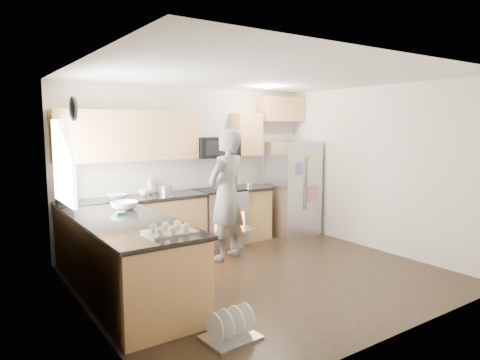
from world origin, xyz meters
TOP-DOWN VIEW (x-y plane):
  - ground at (0.00, 0.00)m, footprint 4.50×4.50m
  - room_shell at (-0.04, 0.02)m, footprint 4.54×4.04m
  - back_cabinet_run at (-0.59, 1.75)m, footprint 4.45×0.64m
  - peninsula at (-1.75, 0.25)m, footprint 0.96×2.36m
  - stove_range at (0.35, 1.69)m, footprint 0.76×0.97m
  - refrigerator at (1.77, 1.45)m, footprint 0.84×0.67m
  - person at (0.00, 0.93)m, footprint 0.82×0.68m
  - dish_rack at (-1.30, -1.18)m, footprint 0.52×0.43m

SIDE VIEW (x-z plane):
  - ground at x=0.00m, z-range 0.00..0.00m
  - dish_rack at x=-1.30m, z-range -0.07..0.24m
  - peninsula at x=-1.75m, z-range -0.05..0.98m
  - stove_range at x=0.35m, z-range -0.22..1.57m
  - refrigerator at x=1.77m, z-range 0.00..1.69m
  - back_cabinet_run at x=-0.59m, z-range -0.29..2.21m
  - person at x=0.00m, z-range 0.00..1.93m
  - room_shell at x=-0.04m, z-range 0.36..2.98m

